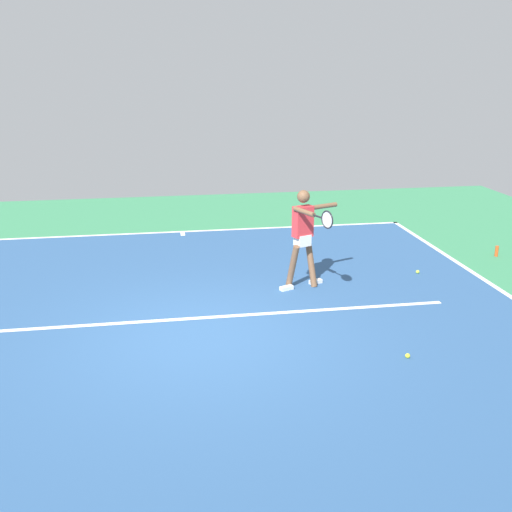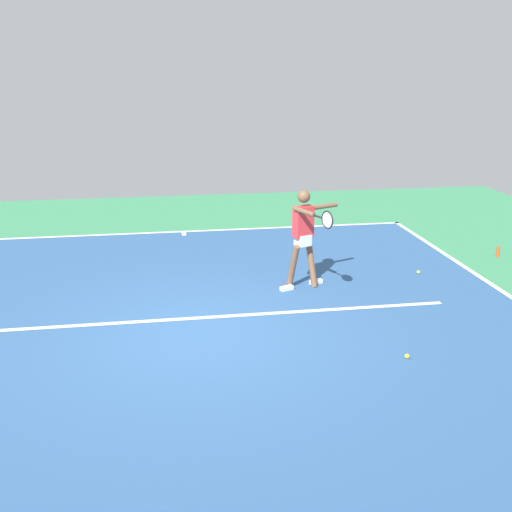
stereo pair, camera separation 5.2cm
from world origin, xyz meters
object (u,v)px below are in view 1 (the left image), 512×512
tennis_player (304,233)px  tennis_ball_near_player (408,356)px  tennis_ball_near_service_line (418,272)px  water_bottle (497,251)px

tennis_player → tennis_ball_near_player: size_ratio=26.63×
tennis_ball_near_service_line → water_bottle: size_ratio=0.30×
tennis_player → tennis_ball_near_service_line: bearing=167.5°
tennis_ball_near_service_line → water_bottle: (-2.05, -0.75, 0.08)m
tennis_player → water_bottle: 4.60m
tennis_player → water_bottle: size_ratio=7.99×
water_bottle → tennis_ball_near_player: bearing=47.5°
tennis_ball_near_player → water_bottle: bearing=-132.5°
tennis_player → tennis_ball_near_service_line: tennis_player is taller
tennis_player → water_bottle: bearing=172.8°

